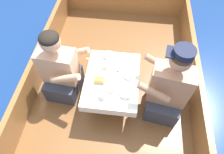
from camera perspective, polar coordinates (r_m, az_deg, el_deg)
ground_plane at (r=2.79m, az=0.13°, el=-7.72°), size 60.00×60.00×0.00m
boat_deck at (r=2.66m, az=0.13°, el=-6.26°), size 2.00×3.35×0.29m
gunwale_port at (r=2.62m, az=-21.48°, el=-0.06°), size 0.06×3.35×0.38m
gunwale_starboard at (r=2.51m, az=22.87°, el=-4.40°), size 0.06×3.35×0.38m
bow_coaming at (r=3.52m, az=3.52°, el=20.84°), size 1.88×0.06×0.43m
cockpit_table at (r=2.20m, az=-0.00°, el=-1.00°), size 0.58×0.76×0.41m
person_port at (r=2.33m, az=-14.47°, el=1.64°), size 0.55×0.47×0.94m
person_starboard at (r=2.16m, az=15.55°, el=-3.49°), size 0.57×0.51×1.02m
plate_sandwich at (r=2.13m, az=-3.61°, el=-1.29°), size 0.18×0.18×0.01m
plate_bread at (r=2.26m, az=2.75°, el=3.26°), size 0.17×0.17×0.01m
sandwich at (r=2.11m, az=-3.65°, el=-0.88°), size 0.11×0.08×0.05m
bowl_port_near at (r=2.16m, az=4.77°, el=0.58°), size 0.11×0.11×0.04m
bowl_starboard_near at (r=2.04m, az=4.17°, el=-4.44°), size 0.14×0.14×0.04m
bowl_center_far at (r=2.33m, az=-1.10°, el=6.27°), size 0.12×0.12×0.04m
coffee_cup_port at (r=2.22m, az=-1.56°, el=3.42°), size 0.09×0.06×0.07m
coffee_cup_starboard at (r=2.01m, az=-2.66°, el=-5.29°), size 0.10×0.07×0.06m
tin_can at (r=2.04m, az=-0.31°, el=-3.67°), size 0.07×0.07×0.05m
utensil_knife_starboard at (r=2.36m, az=4.28°, el=6.05°), size 0.17×0.06×0.00m
utensil_spoon_center at (r=2.12m, az=5.71°, el=-2.22°), size 0.11×0.15×0.01m
utensil_spoon_port at (r=2.33m, az=-6.01°, el=5.07°), size 0.17×0.03×0.01m
utensil_knife_port at (r=2.13m, az=1.88°, el=-1.32°), size 0.17×0.06×0.00m
utensil_fork_starboard at (r=2.18m, az=1.56°, el=0.68°), size 0.04×0.17×0.00m
utensil_fork_port at (r=2.34m, az=1.14°, el=5.83°), size 0.17×0.05×0.00m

